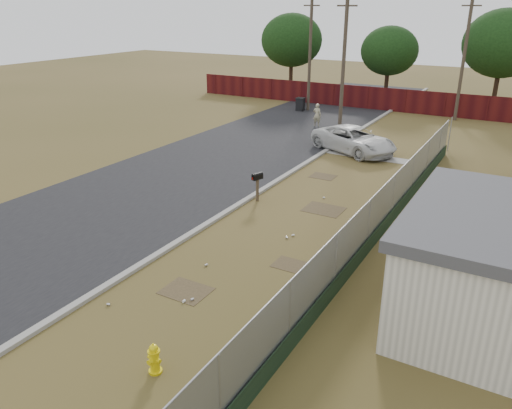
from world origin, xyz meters
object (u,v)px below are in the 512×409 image
Objects in this scene: trash_bin at (300,104)px; fire_hydrant at (154,359)px; mailbox at (257,179)px; pickup_truck at (354,140)px; pedestrian at (317,115)px.

fire_hydrant is at bearing -71.08° from trash_bin.
mailbox reaches higher than trash_bin.
fire_hydrant is 0.63× the size of mailbox.
pickup_truck is 6.78m from pedestrian.
fire_hydrant is 31.42m from trash_bin.
pickup_truck reaches higher than trash_bin.
fire_hydrant is at bearing -148.64° from pickup_truck.
trash_bin is at bearing -54.29° from pedestrian.
trash_bin is at bearing 64.18° from pickup_truck.
fire_hydrant is 26.20m from pedestrian.
pickup_truck is 3.29× the size of pedestrian.
pickup_truck is at bearing -50.52° from trash_bin.
fire_hydrant is 20.35m from pickup_truck.
pedestrian is 5.56m from trash_bin.
mailbox is 0.80× the size of pedestrian.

